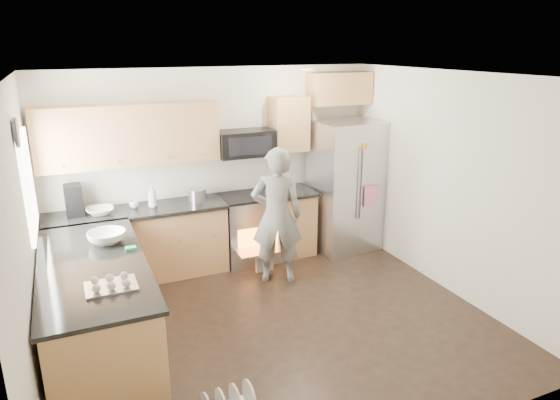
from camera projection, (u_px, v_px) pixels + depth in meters
name	position (u px, v px, depth m)	size (l,w,h in m)	color
ground	(275.00, 322.00, 5.39)	(4.50, 4.50, 0.00)	black
room_shell	(270.00, 172.00, 4.89)	(4.54, 4.04, 2.62)	white
back_cabinet_run	(179.00, 200.00, 6.40)	(4.45, 0.64, 2.50)	tan
peninsula	(98.00, 306.00, 4.80)	(0.96, 2.36, 1.04)	tan
stove_range	(249.00, 213.00, 6.80)	(0.76, 0.97, 1.79)	#B7B7BC
refrigerator	(346.00, 186.00, 7.14)	(0.97, 0.78, 1.86)	#B7B7BC
person	(277.00, 216.00, 6.12)	(0.63, 0.41, 1.72)	gray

